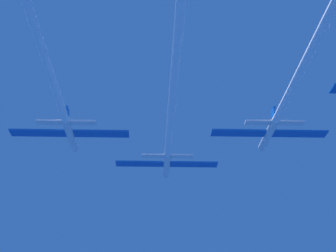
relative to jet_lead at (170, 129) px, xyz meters
The scene contains 3 objects.
jet_lead is the anchor object (origin of this frame).
jet_left_wing 22.71m from the jet_lead, 141.16° to the right, with size 20.92×60.30×3.47m.
jet_right_wing 23.18m from the jet_lead, 39.21° to the right, with size 20.92×62.49×3.47m.
Camera 1 is at (-2.59, -110.35, -38.53)m, focal length 59.90 mm.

